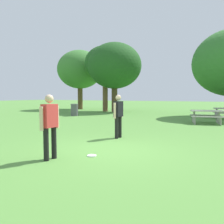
% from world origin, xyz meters
% --- Properties ---
extents(ground_plane, '(120.00, 120.00, 0.00)m').
position_xyz_m(ground_plane, '(0.00, 0.00, 0.00)').
color(ground_plane, '#568E3D').
extents(person_thrower, '(0.26, 0.61, 1.64)m').
position_xyz_m(person_thrower, '(-0.61, 1.83, 0.94)').
color(person_thrower, black).
rests_on(person_thrower, ground).
extents(person_catcher, '(0.26, 0.61, 1.64)m').
position_xyz_m(person_catcher, '(-0.94, -1.58, 0.94)').
color(person_catcher, black).
rests_on(person_catcher, ground).
extents(frisbee, '(0.25, 0.25, 0.03)m').
position_xyz_m(frisbee, '(-0.16, -0.84, 0.01)').
color(frisbee, white).
rests_on(frisbee, ground).
extents(picnic_table_near, '(1.94, 1.72, 0.77)m').
position_xyz_m(picnic_table_near, '(2.10, 8.09, 0.56)').
color(picnic_table_near, '#B2ADA3').
rests_on(picnic_table_near, ground).
extents(trash_can_further_along, '(0.59, 0.59, 0.96)m').
position_xyz_m(trash_can_further_along, '(-7.66, 8.90, 0.48)').
color(trash_can_further_along, '#515156').
rests_on(trash_can_further_along, ground).
extents(tree_tall_left, '(5.22, 5.22, 6.86)m').
position_xyz_m(tree_tall_left, '(-12.20, 16.43, 4.62)').
color(tree_tall_left, brown).
rests_on(tree_tall_left, ground).
extents(tree_broad_center, '(4.12, 4.12, 6.62)m').
position_xyz_m(tree_broad_center, '(-7.90, 14.59, 4.82)').
color(tree_broad_center, brown).
rests_on(tree_broad_center, ground).
extents(tree_far_right, '(5.26, 5.26, 6.76)m').
position_xyz_m(tree_far_right, '(-6.74, 14.35, 4.50)').
color(tree_far_right, '#4C3823').
rests_on(tree_far_right, ground).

